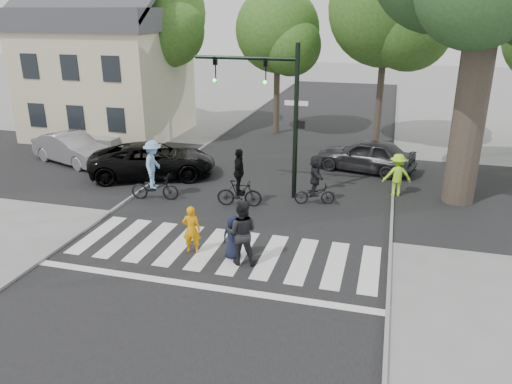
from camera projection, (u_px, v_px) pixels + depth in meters
The scene contains 22 objects.
ground at pixel (213, 265), 14.77m from camera, with size 120.00×120.00×0.00m, color gray.
road_stem at pixel (257, 205), 19.29m from camera, with size 10.00×70.00×0.01m, color black.
road_cross at pixel (275, 181), 22.00m from camera, with size 70.00×10.00×0.01m, color black.
curb_left at pixel (139, 192), 20.52m from camera, with size 0.10×70.00×0.10m, color gray.
curb_right at pixel (392, 217), 18.02m from camera, with size 0.10×70.00×0.10m, color gray.
crosswalk at pixel (220, 255), 15.36m from camera, with size 10.00×3.85×0.01m.
traffic_signal at pixel (274, 99), 18.94m from camera, with size 4.45×0.29×6.00m.
bg_tree_0 at pixel (88, 26), 30.52m from camera, with size 5.46×5.20×8.97m.
bg_tree_1 at pixel (159, 18), 28.63m from camera, with size 6.09×5.80×9.80m.
bg_tree_2 at pixel (281, 34), 28.24m from camera, with size 5.04×4.80×8.40m.
bg_tree_3 at pixel (393, 13), 25.12m from camera, with size 6.30×6.00×10.20m.
house at pixel (107, 70), 28.95m from camera, with size 8.40×8.10×8.82m.
pedestrian_woman at pixel (192, 230), 15.31m from camera, with size 0.56×0.37×1.54m, color orange.
pedestrian_child at pixel (233, 237), 14.97m from camera, with size 0.68×0.44×1.39m, color black.
pedestrian_adult at pixel (242, 232), 14.58m from camera, with size 0.97×0.76×2.00m, color black.
cyclist_left at pixel (154, 174), 19.53m from camera, with size 1.98×1.34×2.40m.
cyclist_mid at pixel (239, 183), 18.90m from camera, with size 1.78×1.10×2.26m.
cyclist_right at pixel (315, 182), 19.12m from camera, with size 1.64×1.52×1.97m.
car_suv at pixel (153, 160), 22.30m from camera, with size 2.55×5.52×1.53m, color black.
car_silver at pixel (72, 148), 24.32m from camera, with size 1.57×4.49×1.48m, color #9A999F.
car_grey at pixel (365, 155), 23.10m from camera, with size 1.81×4.51×1.54m, color #2C2C30.
bystander_hivis at pixel (397, 175), 19.98m from camera, with size 1.13×0.65×1.75m, color #ADFF24.
Camera 1 is at (4.69, -12.30, 7.15)m, focal length 35.00 mm.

